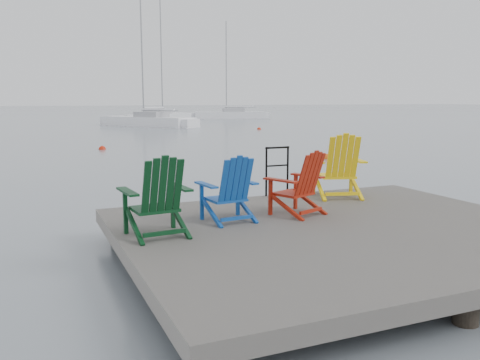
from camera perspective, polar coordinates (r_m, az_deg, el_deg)
name	(u,v)px	position (r m, az deg, el deg)	size (l,w,h in m)	color
ground	(340,261)	(7.36, 11.22, -8.91)	(400.00, 400.00, 0.00)	gray
dock	(341,237)	(7.26, 11.30, -6.30)	(6.00, 5.00, 1.40)	#2B2927
handrail	(277,166)	(9.32, 4.19, 1.58)	(0.48, 0.04, 0.90)	black
chair_green	(158,196)	(6.54, -9.24, -1.83)	(0.88, 0.82, 1.05)	black
chair_blue	(230,189)	(7.27, -1.15, -0.99)	(0.82, 0.76, 0.96)	#0E4195
chair_red	(300,183)	(7.75, 6.73, -0.35)	(0.94, 0.90, 0.98)	maroon
chair_yellow	(339,166)	(9.24, 11.05, 1.57)	(1.07, 1.02, 1.14)	yellow
sailboat_near	(148,122)	(44.50, -10.29, 6.43)	(6.79, 8.80, 12.30)	white
sailboat_mid	(160,118)	(54.53, -8.93, 6.91)	(8.74, 9.46, 13.89)	white
sailboat_far	(230,115)	(62.08, -1.11, 7.26)	(8.79, 4.35, 11.73)	white
buoy_a	(326,159)	(19.82, 9.66, 2.38)	(0.39, 0.39, 0.39)	#D14A0C
buoy_b	(102,149)	(24.05, -15.21, 3.33)	(0.33, 0.33, 0.33)	red
buoy_c	(259,129)	(39.02, 2.15, 5.70)	(0.32, 0.32, 0.32)	red
buoy_d	(181,128)	(41.34, -6.67, 5.83)	(0.32, 0.32, 0.32)	#C3350B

